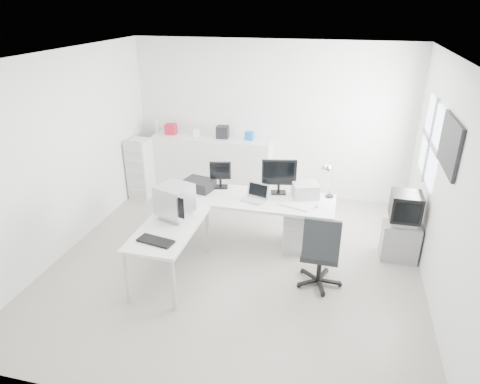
% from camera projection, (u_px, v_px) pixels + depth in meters
% --- Properties ---
extents(floor, '(5.00, 5.00, 0.01)m').
position_uv_depth(floor, '(237.00, 262.00, 6.06)').
color(floor, beige).
rests_on(floor, ground).
extents(ceiling, '(5.00, 5.00, 0.01)m').
position_uv_depth(ceiling, '(236.00, 56.00, 4.90)').
color(ceiling, white).
rests_on(ceiling, back_wall).
extents(back_wall, '(5.00, 0.02, 2.80)m').
position_uv_depth(back_wall, '(270.00, 121.00, 7.69)').
color(back_wall, white).
rests_on(back_wall, floor).
extents(left_wall, '(0.02, 5.00, 2.80)m').
position_uv_depth(left_wall, '(65.00, 154.00, 6.02)').
color(left_wall, white).
rests_on(left_wall, floor).
extents(right_wall, '(0.02, 5.00, 2.80)m').
position_uv_depth(right_wall, '(446.00, 189.00, 4.94)').
color(right_wall, white).
rests_on(right_wall, floor).
extents(window, '(0.02, 1.20, 1.10)m').
position_uv_depth(window, '(431.00, 141.00, 5.92)').
color(window, white).
rests_on(window, right_wall).
extents(wall_picture, '(0.04, 0.90, 0.60)m').
position_uv_depth(wall_picture, '(450.00, 144.00, 4.83)').
color(wall_picture, black).
rests_on(wall_picture, right_wall).
extents(main_desk, '(2.40, 0.80, 0.75)m').
position_uv_depth(main_desk, '(252.00, 220.00, 6.40)').
color(main_desk, silver).
rests_on(main_desk, floor).
extents(side_desk, '(0.70, 1.40, 0.75)m').
position_uv_depth(side_desk, '(171.00, 251.00, 5.61)').
color(side_desk, silver).
rests_on(side_desk, floor).
extents(drawer_pedestal, '(0.40, 0.50, 0.60)m').
position_uv_depth(drawer_pedestal, '(298.00, 228.00, 6.33)').
color(drawer_pedestal, silver).
rests_on(drawer_pedestal, floor).
extents(inkjet_printer, '(0.50, 0.43, 0.16)m').
position_uv_depth(inkjet_printer, '(199.00, 185.00, 6.49)').
color(inkjet_printer, black).
rests_on(inkjet_printer, main_desk).
extents(lcd_monitor_small, '(0.36, 0.25, 0.41)m').
position_uv_depth(lcd_monitor_small, '(220.00, 175.00, 6.51)').
color(lcd_monitor_small, black).
rests_on(lcd_monitor_small, main_desk).
extents(lcd_monitor_large, '(0.54, 0.30, 0.53)m').
position_uv_depth(lcd_monitor_large, '(279.00, 177.00, 6.29)').
color(lcd_monitor_large, black).
rests_on(lcd_monitor_large, main_desk).
extents(laptop, '(0.39, 0.39, 0.21)m').
position_uv_depth(laptop, '(254.00, 194.00, 6.11)').
color(laptop, '#B7B7BA').
rests_on(laptop, main_desk).
extents(white_keyboard, '(0.46, 0.26, 0.02)m').
position_uv_depth(white_keyboard, '(295.00, 206.00, 5.97)').
color(white_keyboard, silver).
rests_on(white_keyboard, main_desk).
extents(white_mouse, '(0.06, 0.06, 0.06)m').
position_uv_depth(white_mouse, '(317.00, 206.00, 5.94)').
color(white_mouse, silver).
rests_on(white_mouse, main_desk).
extents(laser_printer, '(0.44, 0.41, 0.21)m').
position_uv_depth(laser_printer, '(305.00, 190.00, 6.24)').
color(laser_printer, '#ACACAC').
rests_on(laser_printer, main_desk).
extents(desk_lamp, '(0.17, 0.17, 0.47)m').
position_uv_depth(desk_lamp, '(331.00, 182.00, 6.18)').
color(desk_lamp, silver).
rests_on(desk_lamp, main_desk).
extents(crt_monitor, '(0.47, 0.47, 0.43)m').
position_uv_depth(crt_monitor, '(175.00, 203.00, 5.59)').
color(crt_monitor, '#B7B7BA').
rests_on(crt_monitor, side_desk).
extents(black_keyboard, '(0.47, 0.26, 0.03)m').
position_uv_depth(black_keyboard, '(156.00, 241.00, 5.10)').
color(black_keyboard, black).
rests_on(black_keyboard, side_desk).
extents(office_chair, '(0.62, 0.62, 1.05)m').
position_uv_depth(office_chair, '(321.00, 249.00, 5.39)').
color(office_chair, '#292B2E').
rests_on(office_chair, floor).
extents(tv_cabinet, '(0.50, 0.41, 0.54)m').
position_uv_depth(tv_cabinet, '(400.00, 241.00, 6.06)').
color(tv_cabinet, gray).
rests_on(tv_cabinet, floor).
extents(crt_tv, '(0.50, 0.48, 0.45)m').
position_uv_depth(crt_tv, '(405.00, 209.00, 5.86)').
color(crt_tv, black).
rests_on(crt_tv, tv_cabinet).
extents(sideboard, '(2.20, 0.55, 1.10)m').
position_uv_depth(sideboard, '(213.00, 165.00, 8.04)').
color(sideboard, silver).
rests_on(sideboard, floor).
extents(clutter_box_a, '(0.20, 0.18, 0.19)m').
position_uv_depth(clutter_box_a, '(171.00, 129.00, 7.94)').
color(clutter_box_a, '#AE182D').
rests_on(clutter_box_a, sideboard).
extents(clutter_box_b, '(0.16, 0.15, 0.13)m').
position_uv_depth(clutter_box_b, '(196.00, 132.00, 7.85)').
color(clutter_box_b, silver).
rests_on(clutter_box_b, sideboard).
extents(clutter_box_c, '(0.23, 0.22, 0.22)m').
position_uv_depth(clutter_box_c, '(223.00, 132.00, 7.72)').
color(clutter_box_c, black).
rests_on(clutter_box_c, sideboard).
extents(clutter_box_d, '(0.17, 0.15, 0.15)m').
position_uv_depth(clutter_box_d, '(250.00, 136.00, 7.63)').
color(clutter_box_d, '#195FB4').
rests_on(clutter_box_d, sideboard).
extents(clutter_bottle, '(0.07, 0.07, 0.22)m').
position_uv_depth(clutter_bottle, '(157.00, 127.00, 8.04)').
color(clutter_bottle, silver).
rests_on(clutter_bottle, sideboard).
extents(filing_cabinet, '(0.38, 0.45, 1.08)m').
position_uv_depth(filing_cabinet, '(141.00, 168.00, 7.91)').
color(filing_cabinet, silver).
rests_on(filing_cabinet, floor).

